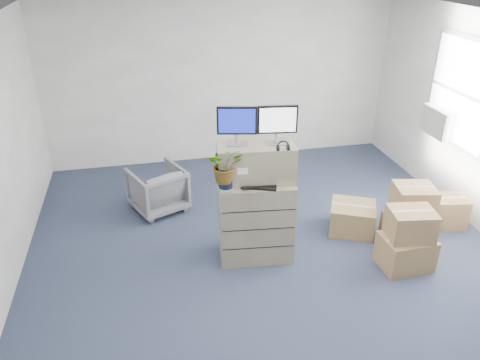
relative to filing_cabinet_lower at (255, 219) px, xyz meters
name	(u,v)px	position (x,y,z in m)	size (l,w,h in m)	color
ground	(275,272)	(0.15, -0.42, -0.52)	(7.00, 7.00, 0.00)	#2A344C
wall_back	(221,82)	(0.15, 3.09, 0.88)	(6.00, 0.02, 2.80)	#BBB9B2
ac_unit	(439,122)	(3.02, 0.98, 0.68)	(0.24, 0.60, 0.40)	silver
filing_cabinet_lower	(255,219)	(0.00, 0.00, 0.00)	(0.89, 0.55, 1.04)	#837A5A
filing_cabinet_upper	(256,162)	(0.01, 0.05, 0.74)	(0.89, 0.45, 0.45)	#837A5A
monitor_left	(237,124)	(-0.21, 0.10, 1.22)	(0.45, 0.22, 0.45)	#99999E
monitor_right	(278,123)	(0.25, 0.03, 1.22)	(0.46, 0.20, 0.45)	#99999E
headphones	(283,147)	(0.26, -0.16, 1.01)	(0.14, 0.14, 0.02)	black
keyboard	(257,185)	(-0.02, -0.13, 0.53)	(0.45, 0.19, 0.02)	black
mouse	(287,182)	(0.34, -0.12, 0.54)	(0.09, 0.06, 0.03)	silver
water_bottle	(261,168)	(0.08, 0.06, 0.66)	(0.08, 0.08, 0.27)	#94989D
phone_dock	(248,177)	(-0.09, 0.03, 0.56)	(0.06, 0.05, 0.13)	silver
external_drive	(281,171)	(0.35, 0.12, 0.55)	(0.22, 0.16, 0.07)	black
tissue_box	(281,168)	(0.33, 0.07, 0.63)	(0.22, 0.11, 0.08)	#407DDC
potted_plant	(225,169)	(-0.38, -0.10, 0.76)	(0.44, 0.47, 0.42)	#8DA484
office_chair	(158,187)	(-1.12, 1.40, -0.16)	(0.71, 0.66, 0.73)	#595A5E
cardboard_boxes	(402,222)	(1.94, -0.15, -0.21)	(1.99, 1.48, 0.77)	olive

